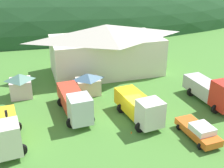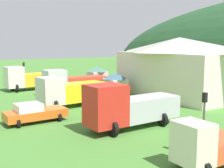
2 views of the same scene
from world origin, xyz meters
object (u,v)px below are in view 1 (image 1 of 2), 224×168
object	(u,v)px
flatbed_truck_yellow	(140,107)
traffic_cone_near_pickup	(131,133)
depot_building	(106,48)
tow_truck_silver	(75,102)
play_shed_cream	(88,84)
heavy_rig_striped	(6,131)
play_shed_pink	(21,85)
traffic_light_west	(8,126)
service_pickup_orange	(199,131)
crane_truck_red	(213,91)

from	to	relation	value
flatbed_truck_yellow	traffic_cone_near_pickup	xyz separation A→B (m)	(-1.72, -2.16, -1.65)
traffic_cone_near_pickup	depot_building	bearing A→B (deg)	82.46
flatbed_truck_yellow	tow_truck_silver	bearing A→B (deg)	-121.97
play_shed_cream	heavy_rig_striped	xyz separation A→B (m)	(-9.67, -8.83, 0.24)
play_shed_pink	tow_truck_silver	bearing A→B (deg)	-49.95
play_shed_pink	traffic_light_west	world-z (taller)	traffic_light_west
service_pickup_orange	tow_truck_silver	bearing A→B (deg)	-130.05
heavy_rig_striped	service_pickup_orange	xyz separation A→B (m)	(17.74, -4.03, -0.87)
play_shed_pink	tow_truck_silver	distance (m)	8.82
play_shed_pink	crane_truck_red	distance (m)	23.63
tow_truck_silver	service_pickup_orange	size ratio (longest dim) A/B	1.59
heavy_rig_striped	crane_truck_red	world-z (taller)	crane_truck_red
service_pickup_orange	crane_truck_red	bearing A→B (deg)	132.17
flatbed_truck_yellow	depot_building	bearing A→B (deg)	170.96
play_shed_cream	flatbed_truck_yellow	world-z (taller)	flatbed_truck_yellow
tow_truck_silver	crane_truck_red	size ratio (longest dim) A/B	1.03
crane_truck_red	traffic_light_west	distance (m)	23.01
flatbed_truck_yellow	traffic_cone_near_pickup	bearing A→B (deg)	-45.48
play_shed_cream	service_pickup_orange	world-z (taller)	play_shed_cream
tow_truck_silver	traffic_light_west	xyz separation A→B (m)	(-6.72, -4.27, 0.82)
traffic_light_west	traffic_cone_near_pickup	bearing A→B (deg)	-4.49
depot_building	flatbed_truck_yellow	bearing A→B (deg)	-92.06
tow_truck_silver	traffic_light_west	distance (m)	8.00
depot_building	crane_truck_red	size ratio (longest dim) A/B	2.16
crane_truck_red	traffic_light_west	xyz separation A→B (m)	(-22.91, -2.07, 0.71)
crane_truck_red	traffic_cone_near_pickup	xyz separation A→B (m)	(-11.45, -2.96, -1.76)
crane_truck_red	service_pickup_orange	world-z (taller)	crane_truck_red
depot_building	flatbed_truck_yellow	distance (m)	15.00
play_shed_cream	traffic_light_west	world-z (taller)	traffic_light_west
play_shed_cream	traffic_light_west	bearing A→B (deg)	-135.20
play_shed_pink	heavy_rig_striped	xyz separation A→B (m)	(-1.40, -10.60, 0.10)
depot_building	traffic_light_west	bearing A→B (deg)	-130.43
play_shed_cream	heavy_rig_striped	distance (m)	13.10
service_pickup_orange	traffic_cone_near_pickup	distance (m)	6.56
heavy_rig_striped	traffic_cone_near_pickup	bearing A→B (deg)	77.78
flatbed_truck_yellow	play_shed_pink	bearing A→B (deg)	-135.80
play_shed_pink	service_pickup_orange	bearing A→B (deg)	-41.84
play_shed_cream	service_pickup_orange	xyz separation A→B (m)	(8.07, -12.86, -0.63)
play_shed_cream	traffic_cone_near_pickup	world-z (taller)	play_shed_cream
traffic_light_west	depot_building	bearing A→B (deg)	49.57
heavy_rig_striped	flatbed_truck_yellow	world-z (taller)	heavy_rig_striped
depot_building	play_shed_pink	xyz separation A→B (m)	(-12.67, -5.08, -2.21)
heavy_rig_striped	flatbed_truck_yellow	distance (m)	13.56
flatbed_truck_yellow	traffic_cone_near_pickup	distance (m)	3.21
play_shed_cream	play_shed_pink	xyz separation A→B (m)	(-8.27, 1.77, 0.14)
flatbed_truck_yellow	traffic_light_west	world-z (taller)	traffic_light_west
traffic_light_west	flatbed_truck_yellow	bearing A→B (deg)	5.46
heavy_rig_striped	flatbed_truck_yellow	size ratio (longest dim) A/B	0.94
play_shed_cream	service_pickup_orange	distance (m)	15.20
tow_truck_silver	traffic_cone_near_pickup	size ratio (longest dim) A/B	16.74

